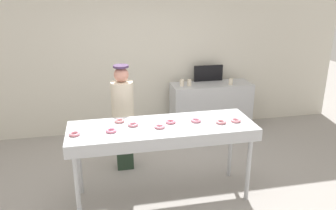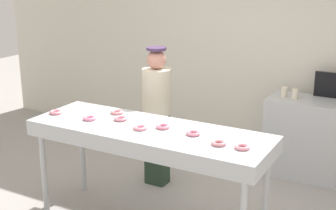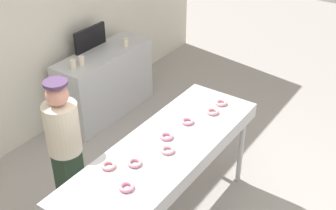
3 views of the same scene
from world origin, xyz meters
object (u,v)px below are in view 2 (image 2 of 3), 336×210
Objects in this scene: fryer_conveyor at (149,136)px; strawberry_donut_4 at (117,112)px; strawberry_donut_2 at (140,128)px; paper_cup_2 at (295,94)px; strawberry_donut_7 at (121,119)px; strawberry_donut_3 at (242,147)px; strawberry_donut_1 at (89,118)px; worker_baker at (157,110)px; strawberry_donut_5 at (193,133)px; prep_counter at (330,142)px; strawberry_donut_0 at (163,127)px; strawberry_donut_8 at (219,143)px; strawberry_donut_6 at (56,112)px; paper_cup_0 at (284,92)px.

strawberry_donut_4 is at bearing 156.41° from fryer_conveyor.
paper_cup_2 reaches higher than strawberry_donut_2.
strawberry_donut_3 is at bearing -5.94° from strawberry_donut_7.
worker_baker is at bearing 77.21° from strawberry_donut_1.
strawberry_donut_3 is at bearing -11.85° from strawberry_donut_5.
strawberry_donut_7 is 2.54m from prep_counter.
strawberry_donut_0 is at bearing 25.12° from fryer_conveyor.
strawberry_donut_0 is 0.09× the size of prep_counter.
strawberry_donut_0 and strawberry_donut_2 have the same top height.
paper_cup_2 is at bearing 52.55° from strawberry_donut_1.
strawberry_donut_8 is at bearing -7.64° from strawberry_donut_7.
strawberry_donut_7 is 0.08× the size of worker_baker.
strawberry_donut_0 is 0.32m from strawberry_donut_5.
paper_cup_2 reaches higher than strawberry_donut_6.
worker_baker reaches higher than strawberry_donut_5.
strawberry_donut_3 is at bearing 128.69° from worker_baker.
strawberry_donut_5 is 1.88m from paper_cup_2.
strawberry_donut_8 is 1.09× the size of paper_cup_0.
paper_cup_0 and paper_cup_2 have the same top height.
strawberry_donut_5 is at bearing -11.38° from strawberry_donut_4.
strawberry_donut_1 is at bearing 1.29° from strawberry_donut_6.
fryer_conveyor is 18.01× the size of strawberry_donut_3.
strawberry_donut_5 reaches higher than prep_counter.
paper_cup_0 reaches higher than strawberry_donut_8.
strawberry_donut_0 is 2.26m from prep_counter.
prep_counter is at bearing 43.12° from strawberry_donut_4.
worker_baker is (-1.34, 0.93, -0.13)m from strawberry_donut_3.
strawberry_donut_1 and strawberry_donut_4 have the same top height.
strawberry_donut_5 is at bearing -114.60° from prep_counter.
worker_baker is at bearing 135.89° from strawberry_donut_5.
worker_baker reaches higher than strawberry_donut_3.
strawberry_donut_7 reaches higher than prep_counter.
strawberry_donut_4 and strawberry_donut_5 have the same top height.
strawberry_donut_8 is (-0.20, -0.01, 0.00)m from strawberry_donut_3.
strawberry_donut_8 is (1.77, -0.00, 0.00)m from strawberry_donut_6.
paper_cup_2 is at bearing 45.70° from strawberry_donut_6.
fryer_conveyor is at bearing 6.58° from strawberry_donut_1.
strawberry_donut_8 is 0.09× the size of prep_counter.
prep_counter is at bearing 5.73° from paper_cup_2.
paper_cup_0 reaches higher than strawberry_donut_5.
strawberry_donut_4 is 1.09× the size of paper_cup_0.
strawberry_donut_0 and strawberry_donut_5 have the same top height.
paper_cup_2 is (1.48, 1.93, -0.02)m from strawberry_donut_1.
strawberry_donut_5 is 1.48m from strawberry_donut_6.
paper_cup_0 is (0.73, 1.88, 0.08)m from fryer_conveyor.
strawberry_donut_1 is at bearing -174.53° from strawberry_donut_5.
strawberry_donut_8 is (0.61, -0.14, 0.00)m from strawberry_donut_0.
strawberry_donut_0 is at bearing 9.75° from strawberry_donut_1.
fryer_conveyor is 0.95m from worker_baker.
strawberry_donut_1 is at bearing -154.11° from strawberry_donut_7.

